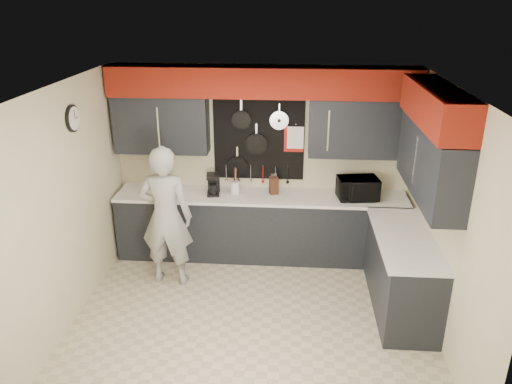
# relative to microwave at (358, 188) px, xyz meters

# --- Properties ---
(ground) EXTENTS (4.00, 4.00, 0.00)m
(ground) POSITION_rel_microwave_xyz_m (-1.27, -1.42, -1.06)
(ground) COLOR beige
(ground) RESTS_ON ground
(back_wall_assembly) EXTENTS (4.00, 0.36, 2.60)m
(back_wall_assembly) POSITION_rel_microwave_xyz_m (-1.26, 0.18, 0.95)
(back_wall_assembly) COLOR beige
(back_wall_assembly) RESTS_ON ground
(right_wall_assembly) EXTENTS (0.36, 3.50, 2.60)m
(right_wall_assembly) POSITION_rel_microwave_xyz_m (0.58, -1.16, 0.88)
(right_wall_assembly) COLOR beige
(right_wall_assembly) RESTS_ON ground
(left_wall_assembly) EXTENTS (0.05, 3.50, 2.60)m
(left_wall_assembly) POSITION_rel_microwave_xyz_m (-3.26, -1.40, 0.27)
(left_wall_assembly) COLOR beige
(left_wall_assembly) RESTS_ON ground
(base_cabinets) EXTENTS (3.95, 2.20, 0.92)m
(base_cabinets) POSITION_rel_microwave_xyz_m (-0.78, -0.29, -0.61)
(base_cabinets) COLOR black
(base_cabinets) RESTS_ON ground
(microwave) EXTENTS (0.56, 0.43, 0.29)m
(microwave) POSITION_rel_microwave_xyz_m (0.00, 0.00, 0.00)
(microwave) COLOR black
(microwave) RESTS_ON base_cabinets
(knife_block) EXTENTS (0.14, 0.14, 0.24)m
(knife_block) POSITION_rel_microwave_xyz_m (-1.10, 0.08, -0.02)
(knife_block) COLOR #391912
(knife_block) RESTS_ON base_cabinets
(utensil_crock) EXTENTS (0.13, 0.13, 0.17)m
(utensil_crock) POSITION_rel_microwave_xyz_m (-1.62, 0.06, -0.06)
(utensil_crock) COLOR white
(utensil_crock) RESTS_ON base_cabinets
(coffee_maker) EXTENTS (0.19, 0.22, 0.29)m
(coffee_maker) POSITION_rel_microwave_xyz_m (-1.91, 0.01, 0.01)
(coffee_maker) COLOR black
(coffee_maker) RESTS_ON base_cabinets
(person) EXTENTS (0.68, 0.47, 1.80)m
(person) POSITION_rel_microwave_xyz_m (-2.39, -0.71, -0.16)
(person) COLOR #A3A2A0
(person) RESTS_ON ground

